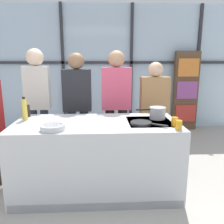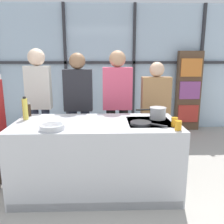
% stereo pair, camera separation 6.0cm
% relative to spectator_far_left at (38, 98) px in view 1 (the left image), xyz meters
% --- Properties ---
extents(ground_plane, '(18.00, 18.00, 0.00)m').
position_rel_spectator_far_left_xyz_m(ground_plane, '(0.88, -0.81, -1.05)').
color(ground_plane, '#ADA89E').
extents(back_window_wall, '(6.40, 0.10, 2.80)m').
position_rel_spectator_far_left_xyz_m(back_window_wall, '(0.88, 1.94, 0.35)').
color(back_window_wall, silver).
rests_on(back_window_wall, ground_plane).
extents(bookshelf, '(0.55, 0.19, 1.79)m').
position_rel_spectator_far_left_xyz_m(bookshelf, '(2.90, 1.75, -0.15)').
color(bookshelf, brown).
rests_on(bookshelf, ground_plane).
extents(demo_island, '(1.96, 0.90, 0.89)m').
position_rel_spectator_far_left_xyz_m(demo_island, '(0.89, -0.81, -0.61)').
color(demo_island, silver).
rests_on(demo_island, ground_plane).
extents(spectator_far_left, '(0.37, 0.25, 1.77)m').
position_rel_spectator_far_left_xyz_m(spectator_far_left, '(0.00, 0.00, 0.00)').
color(spectator_far_left, '#232838').
rests_on(spectator_far_left, ground_plane).
extents(spectator_center_left, '(0.42, 0.24, 1.71)m').
position_rel_spectator_far_left_xyz_m(spectator_center_left, '(0.59, -0.00, -0.07)').
color(spectator_center_left, '#232838').
rests_on(spectator_center_left, ground_plane).
extents(spectator_center_right, '(0.44, 0.24, 1.75)m').
position_rel_spectator_far_left_xyz_m(spectator_center_right, '(1.18, -0.00, -0.05)').
color(spectator_center_right, black).
rests_on(spectator_center_right, ground_plane).
extents(spectator_far_right, '(0.43, 0.22, 1.58)m').
position_rel_spectator_far_left_xyz_m(spectator_far_right, '(1.77, 0.00, -0.16)').
color(spectator_far_right, '#47382D').
rests_on(spectator_far_right, ground_plane).
extents(frying_pan, '(0.39, 0.30, 0.03)m').
position_rel_spectator_far_left_xyz_m(frying_pan, '(1.41, -0.94, -0.15)').
color(frying_pan, '#232326').
rests_on(frying_pan, demo_island).
extents(saucepan, '(0.38, 0.21, 0.15)m').
position_rel_spectator_far_left_xyz_m(saucepan, '(1.65, -0.69, -0.09)').
color(saucepan, silver).
rests_on(saucepan, demo_island).
extents(white_plate, '(0.24, 0.24, 0.01)m').
position_rel_spectator_far_left_xyz_m(white_plate, '(0.39, -0.87, -0.16)').
color(white_plate, white).
rests_on(white_plate, demo_island).
extents(mixing_bowl, '(0.27, 0.27, 0.06)m').
position_rel_spectator_far_left_xyz_m(mixing_bowl, '(0.42, -1.10, -0.13)').
color(mixing_bowl, silver).
rests_on(mixing_bowl, demo_island).
extents(oil_bottle, '(0.07, 0.07, 0.29)m').
position_rel_spectator_far_left_xyz_m(oil_bottle, '(0.00, -0.66, -0.03)').
color(oil_bottle, '#E0CC4C').
rests_on(oil_bottle, demo_island).
extents(pepper_grinder, '(0.05, 0.05, 0.18)m').
position_rel_spectator_far_left_xyz_m(pepper_grinder, '(-0.01, -0.48, -0.08)').
color(pepper_grinder, '#332319').
rests_on(pepper_grinder, demo_island).
extents(juice_glass_near, '(0.07, 0.07, 0.10)m').
position_rel_spectator_far_left_xyz_m(juice_glass_near, '(1.77, -1.16, -0.11)').
color(juice_glass_near, orange).
rests_on(juice_glass_near, demo_island).
extents(juice_glass_far, '(0.07, 0.07, 0.10)m').
position_rel_spectator_far_left_xyz_m(juice_glass_far, '(1.77, -1.02, -0.11)').
color(juice_glass_far, orange).
rests_on(juice_glass_far, demo_island).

